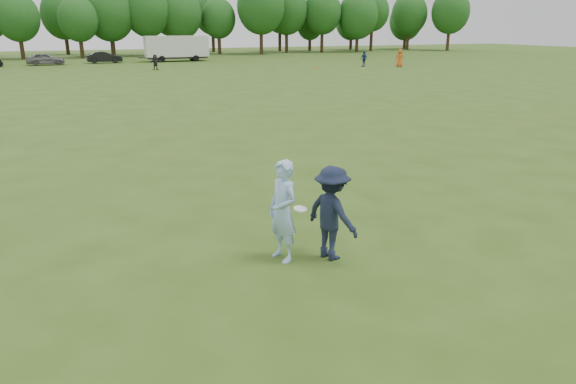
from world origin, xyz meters
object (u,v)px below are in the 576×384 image
Objects in this scene: field_cone at (316,68)px; thrower at (283,211)px; player_far_b at (364,59)px; car_e at (45,59)px; player_far_d at (155,62)px; defender at (332,213)px; player_far_c at (400,58)px; cargo_trailer at (177,47)px; car_f at (104,57)px.

thrower is at bearing -116.29° from field_cone.
thrower is at bearing -49.41° from player_far_b.
player_far_d is at bearing -139.53° from car_e.
defender reaches higher than player_far_b.
player_far_d is at bearing 28.44° from player_far_c.
player_far_c is 41.34m from car_e.
cargo_trailer is (-11.24, 18.85, 1.63)m from field_cone.
defender is at bearing 178.27° from car_f.
defender is 0.45× the size of car_f.
player_far_d reaches higher than field_cone.
player_far_b is (27.55, 43.73, -0.16)m from thrower.
player_far_d is at bearing 159.80° from thrower.
thrower reaches higher than field_cone.
player_far_c is 1.22× the size of player_far_d.
player_far_b reaches higher than player_far_d.
field_cone is at bearing -125.17° from car_e.
player_far_c is 36.10m from car_f.
player_far_c is at bearing 128.86° from thrower.
car_f is (-0.39, 61.34, -0.25)m from defender.
thrower is at bearing 52.53° from defender.
player_far_b reaches higher than car_e.
car_e is at bearing 15.70° from player_far_c.
player_far_d is (-22.77, 4.10, -0.05)m from player_far_b.
defender is at bearing -119.03° from player_far_d.
car_e is at bearing 146.58° from field_cone.
cargo_trailer reaches higher than car_f.
player_far_c is at bearing -38.16° from player_far_d.
car_f is 9.09m from cargo_trailer.
player_far_b is 0.87× the size of player_far_c.
thrower is at bearing -120.15° from player_far_d.
player_far_b is 37.38m from car_e.
car_e is at bearing -176.12° from cargo_trailer.
defender is 48.28m from player_far_d.
car_f reaches higher than field_cone.
thrower is 1.04× the size of player_far_c.
car_e is 0.47× the size of cargo_trailer.
defender is 51.38m from player_far_c.
car_f is at bearing 83.42° from player_far_d.
field_cone is 22.01m from cargo_trailer.
defender is at bearing 96.53° from player_far_c.
cargo_trailer is (-21.30, 19.48, 0.80)m from player_far_c.
thrower is 61.04m from car_f.
player_far_c reaches higher than car_e.
player_far_b is at bearing -43.74° from cargo_trailer.
car_f is at bearing 179.40° from cargo_trailer.
field_cone is (20.79, 42.10, -0.87)m from thrower.
car_f is at bearing 165.02° from thrower.
player_far_b is 5.70× the size of field_cone.
defender is at bearing -98.03° from cargo_trailer.
cargo_trailer reaches higher than player_far_c.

